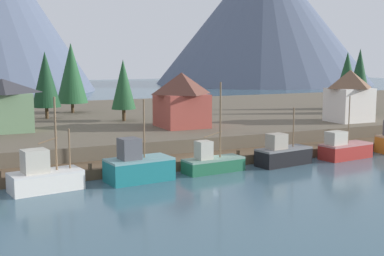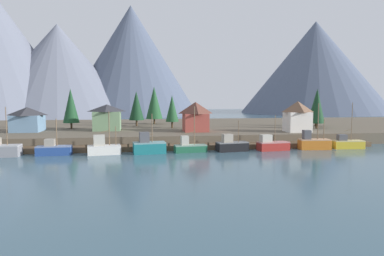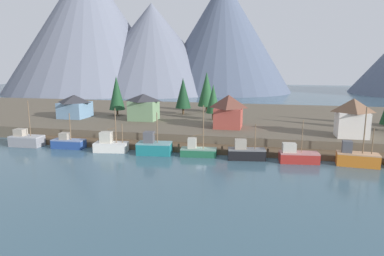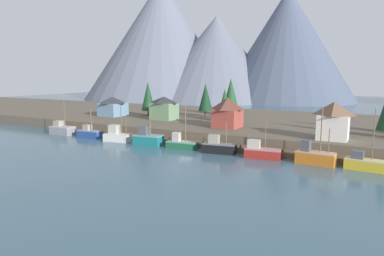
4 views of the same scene
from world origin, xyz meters
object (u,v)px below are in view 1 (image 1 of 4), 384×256
at_px(fishing_boat_green, 212,162).
at_px(house_green, 3,105).
at_px(fishing_boat_red, 344,149).
at_px(house_white, 349,95).
at_px(conifer_near_left, 359,77).
at_px(conifer_mid_right, 123,84).
at_px(fishing_boat_white, 44,177).
at_px(conifer_back_right, 347,77).
at_px(fishing_boat_black, 283,154).
at_px(conifer_mid_left, 71,73).
at_px(fishing_boat_teal, 138,167).
at_px(conifer_near_right, 46,79).
at_px(house_red, 182,99).

height_order(fishing_boat_green, house_green, fishing_boat_green).
height_order(fishing_boat_red, house_white, house_white).
height_order(conifer_near_left, conifer_mid_right, conifer_near_left).
height_order(fishing_boat_white, house_green, house_green).
distance_m(conifer_mid_right, conifer_back_right, 40.55).
height_order(fishing_boat_black, house_white, house_white).
relative_size(fishing_boat_white, conifer_mid_left, 0.71).
height_order(fishing_boat_red, house_green, house_green).
height_order(fishing_boat_black, house_green, house_green).
height_order(fishing_boat_black, conifer_mid_left, conifer_mid_left).
bearing_deg(fishing_boat_teal, conifer_back_right, 21.74).
relative_size(fishing_boat_teal, house_white, 1.05).
relative_size(house_green, conifer_back_right, 0.68).
distance_m(fishing_boat_red, house_green, 40.61).
xyz_separation_m(fishing_boat_green, conifer_mid_right, (-1.36, 24.74, 6.68)).
distance_m(conifer_near_right, conifer_mid_right, 12.08).
relative_size(fishing_boat_white, conifer_mid_right, 0.93).
xyz_separation_m(house_red, house_white, (23.66, -4.71, 0.11)).
bearing_deg(conifer_back_right, conifer_mid_left, 162.38).
bearing_deg(house_green, house_red, -13.63).
relative_size(house_red, conifer_near_right, 0.72).
bearing_deg(conifer_near_right, house_red, -49.64).
height_order(fishing_boat_white, conifer_near_left, conifer_near_left).
xyz_separation_m(conifer_near_right, conifer_mid_right, (9.45, -7.49, -0.59)).
bearing_deg(conifer_near_right, fishing_boat_green, -71.46).
bearing_deg(house_white, conifer_mid_right, 153.76).
distance_m(fishing_boat_white, conifer_mid_left, 41.61).
bearing_deg(conifer_back_right, conifer_mid_right, -179.95).
height_order(fishing_boat_green, conifer_back_right, conifer_back_right).
distance_m(house_white, conifer_mid_right, 31.82).
xyz_separation_m(house_white, conifer_near_right, (-37.96, 21.54, 2.06)).
bearing_deg(conifer_near_left, conifer_mid_right, 170.68).
height_order(conifer_near_left, conifer_near_right, conifer_near_left).
height_order(fishing_boat_teal, fishing_boat_black, fishing_boat_teal).
bearing_deg(fishing_boat_teal, fishing_boat_red, -5.84).
xyz_separation_m(fishing_boat_teal, conifer_back_right, (47.17, 25.23, 6.67)).
distance_m(house_green, conifer_mid_left, 22.33).
xyz_separation_m(fishing_boat_black, conifer_near_right, (-19.19, 32.44, 7.08)).
bearing_deg(fishing_boat_white, conifer_mid_left, 65.83).
relative_size(fishing_boat_red, house_white, 0.98).
bearing_deg(conifer_mid_left, conifer_mid_right, -73.44).
bearing_deg(fishing_boat_green, fishing_boat_black, -7.03).
xyz_separation_m(conifer_near_left, conifer_mid_left, (-41.78, 20.42, 0.59)).
bearing_deg(house_green, conifer_mid_right, 14.28).
bearing_deg(fishing_boat_red, fishing_boat_black, 173.02).
bearing_deg(conifer_near_left, fishing_boat_teal, -156.68).
xyz_separation_m(fishing_boat_teal, fishing_boat_black, (16.36, 0.25, -0.18)).
bearing_deg(conifer_mid_left, fishing_boat_black, -70.38).
height_order(fishing_boat_white, house_red, house_red).
relative_size(house_green, conifer_mid_right, 0.78).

